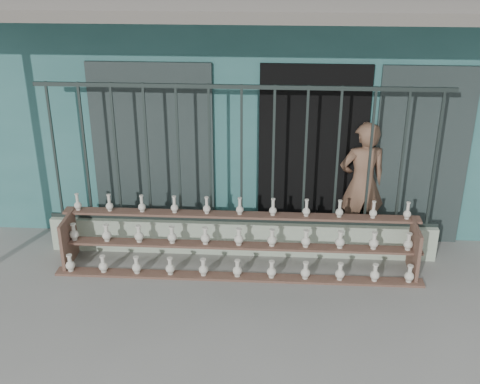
{
  "coord_description": "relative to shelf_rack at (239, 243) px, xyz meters",
  "views": [
    {
      "loc": [
        0.4,
        -5.63,
        3.96
      ],
      "look_at": [
        0.0,
        1.0,
        1.0
      ],
      "focal_mm": 45.0,
      "sensor_mm": 36.0,
      "label": 1
    }
  ],
  "objects": [
    {
      "name": "workshop_building",
      "position": [
        0.02,
        3.34,
        1.26
      ],
      "size": [
        7.4,
        6.6,
        3.21
      ],
      "color": "#2F6462",
      "rests_on": "ground"
    },
    {
      "name": "elderly_woman",
      "position": [
        1.57,
        0.81,
        0.49
      ],
      "size": [
        0.68,
        0.5,
        1.7
      ],
      "primitive_type": "imported",
      "rotation": [
        0.0,
        0.0,
        3.3
      ],
      "color": "brown",
      "rests_on": "ground"
    },
    {
      "name": "parapet_wall",
      "position": [
        0.01,
        0.41,
        -0.13
      ],
      "size": [
        5.0,
        0.2,
        0.45
      ],
      "primitive_type": "cube",
      "color": "#A5B69C",
      "rests_on": "ground"
    },
    {
      "name": "shelf_rack",
      "position": [
        0.0,
        0.0,
        0.0
      ],
      "size": [
        4.5,
        0.68,
        0.85
      ],
      "color": "brown",
      "rests_on": "ground"
    },
    {
      "name": "security_fence",
      "position": [
        0.01,
        0.41,
        0.99
      ],
      "size": [
        5.0,
        0.04,
        1.8
      ],
      "color": "#283330",
      "rests_on": "parapet_wall"
    },
    {
      "name": "ground",
      "position": [
        0.01,
        -0.89,
        -0.36
      ],
      "size": [
        60.0,
        60.0,
        0.0
      ],
      "primitive_type": "plane",
      "color": "slate"
    }
  ]
}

